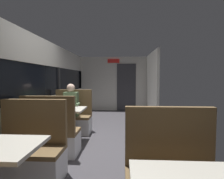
{
  "coord_description": "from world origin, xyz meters",
  "views": [
    {
      "loc": [
        0.39,
        -3.84,
        1.41
      ],
      "look_at": [
        0.1,
        1.19,
        1.09
      ],
      "focal_mm": 30.01,
      "sensor_mm": 36.0,
      "label": 1
    }
  ],
  "objects_px": {
    "dining_table_mid_window": "(64,113)",
    "bench_mid_window_facing_entry": "(72,120)",
    "bench_near_window_facing_entry": "(29,156)",
    "seated_passenger": "(72,112)",
    "bench_mid_window_facing_end": "(52,137)"
  },
  "relations": [
    {
      "from": "dining_table_mid_window",
      "to": "bench_mid_window_facing_entry",
      "type": "bearing_deg",
      "value": 90.0
    },
    {
      "from": "bench_mid_window_facing_end",
      "to": "seated_passenger",
      "type": "distance_m",
      "value": 1.34
    },
    {
      "from": "bench_mid_window_facing_entry",
      "to": "seated_passenger",
      "type": "relative_size",
      "value": 0.87
    },
    {
      "from": "bench_near_window_facing_entry",
      "to": "bench_mid_window_facing_entry",
      "type": "distance_m",
      "value": 2.23
    },
    {
      "from": "bench_near_window_facing_entry",
      "to": "bench_mid_window_facing_end",
      "type": "distance_m",
      "value": 0.83
    },
    {
      "from": "dining_table_mid_window",
      "to": "bench_mid_window_facing_entry",
      "type": "distance_m",
      "value": 0.77
    },
    {
      "from": "seated_passenger",
      "to": "bench_near_window_facing_entry",
      "type": "bearing_deg",
      "value": -90.0
    },
    {
      "from": "bench_near_window_facing_entry",
      "to": "dining_table_mid_window",
      "type": "relative_size",
      "value": 1.22
    },
    {
      "from": "bench_near_window_facing_entry",
      "to": "seated_passenger",
      "type": "distance_m",
      "value": 2.16
    },
    {
      "from": "bench_near_window_facing_entry",
      "to": "dining_table_mid_window",
      "type": "xyz_separation_m",
      "value": [
        0.0,
        1.53,
        0.31
      ]
    },
    {
      "from": "bench_near_window_facing_entry",
      "to": "bench_mid_window_facing_entry",
      "type": "height_order",
      "value": "same"
    },
    {
      "from": "bench_mid_window_facing_end",
      "to": "bench_mid_window_facing_entry",
      "type": "distance_m",
      "value": 1.4
    },
    {
      "from": "bench_mid_window_facing_end",
      "to": "seated_passenger",
      "type": "height_order",
      "value": "seated_passenger"
    },
    {
      "from": "bench_mid_window_facing_entry",
      "to": "dining_table_mid_window",
      "type": "bearing_deg",
      "value": -90.0
    },
    {
      "from": "bench_mid_window_facing_end",
      "to": "bench_mid_window_facing_entry",
      "type": "relative_size",
      "value": 1.0
    }
  ]
}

